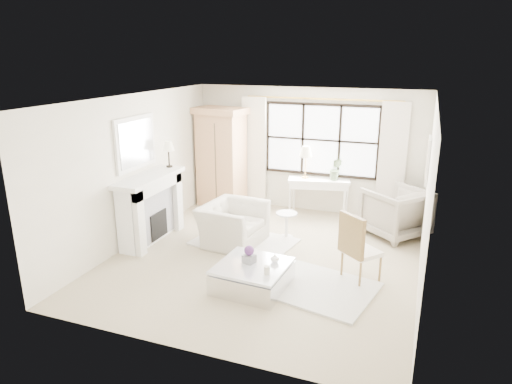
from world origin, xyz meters
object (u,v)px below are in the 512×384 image
armoire (221,157)px  console_table (318,197)px  club_armchair (233,224)px  coffee_table (252,277)px

armoire → console_table: size_ratio=1.64×
club_armchair → coffee_table: size_ratio=1.08×
console_table → club_armchair: 2.38m
console_table → coffee_table: (-0.17, -3.55, -0.22)m
club_armchair → coffee_table: 1.74m
armoire → coffee_table: bearing=-49.4°
armoire → coffee_table: 4.09m
console_table → coffee_table: bearing=-105.4°
console_table → coffee_table: console_table is taller
club_armchair → console_table: bearing=-21.4°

